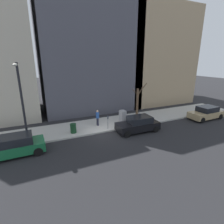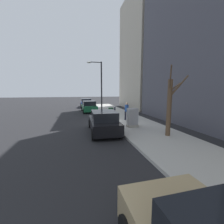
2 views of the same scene
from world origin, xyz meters
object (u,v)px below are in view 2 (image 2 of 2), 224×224
Objects in this scene: streetlamp at (99,82)px; bare_tree at (170,106)px; parked_car_green at (89,107)px; pedestrian_near_meter at (127,110)px; parked_car_blue at (86,103)px; parking_meter at (115,113)px; office_tower_right at (156,55)px; trash_bin at (111,112)px; parked_car_black at (104,122)px; utility_box at (132,118)px.

streetlamp reaches higher than bare_tree.
pedestrian_near_meter reaches higher than parked_car_green.
parked_car_blue reaches higher than parking_meter.
bare_tree is (3.70, -12.88, 1.28)m from parked_car_green.
office_tower_right reaches higher than parked_car_green.
parked_car_green is 1.03× the size of bare_tree.
trash_bin is at bearing 101.87° from bare_tree.
parked_car_black reaches higher than trash_bin.
bare_tree reaches higher than parking_meter.
parking_meter is at bearing 62.52° from parked_car_black.
parked_car_green is at bearing 112.75° from trash_bin.
parking_meter is at bearing 112.01° from utility_box.
parked_car_black is at bearing -119.61° from parking_meter.
office_tower_right is at bearing -129.33° from pedestrian_near_meter.
bare_tree is at bearing -65.65° from parking_meter.
pedestrian_near_meter is (0.48, 2.71, 0.24)m from utility_box.
bare_tree is 5.53m from pedestrian_near_meter.
streetlamp is (-1.02, 9.38, 3.17)m from utility_box.
office_tower_right is (10.03, 3.44, 4.80)m from streetlamp.
parking_meter is 0.81× the size of pedestrian_near_meter.
streetlamp is at bearing -161.06° from office_tower_right.
parked_car_green reaches higher than trash_bin.
parking_meter reaches higher than trash_bin.
parked_car_green is 14.21m from office_tower_right.
streetlamp is 11.63m from office_tower_right.
pedestrian_near_meter is (2.81, 3.21, 0.35)m from parked_car_black.
utility_box reaches higher than parked_car_blue.
office_tower_right reaches higher than parked_car_blue.
parked_car_blue is (-0.02, 16.71, 0.00)m from parked_car_black.
parking_meter is at bearing -132.61° from office_tower_right.
trash_bin is (1.93, 5.97, -0.14)m from parked_car_black.
office_tower_right is at bearing 63.59° from bare_tree.
parked_car_blue is 16.38m from utility_box.
pedestrian_near_meter is at bearing -72.33° from trash_bin.
bare_tree is 8.44m from trash_bin.
bare_tree is 4.58× the size of trash_bin.
utility_box is 0.35× the size of bare_tree.
bare_tree is (3.66, -18.88, 1.28)m from parked_car_blue.
parking_meter is at bearing 25.44° from pedestrian_near_meter.
pedestrian_near_meter reaches higher than trash_bin.
utility_box is at bearing -83.81° from streetlamp.
pedestrian_near_meter is at bearing 79.99° from utility_box.
pedestrian_near_meter is at bearing -77.36° from streetlamp.
streetlamp is at bearing 96.19° from utility_box.
parked_car_green is 13.46m from bare_tree.
parking_meter is (1.48, 2.60, 0.24)m from parked_car_black.
trash_bin is 14.49m from office_tower_right.
parking_meter is 0.33× the size of bare_tree.
trash_bin is at bearing -71.51° from pedestrian_near_meter.
pedestrian_near_meter is at bearing -70.72° from parked_car_green.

